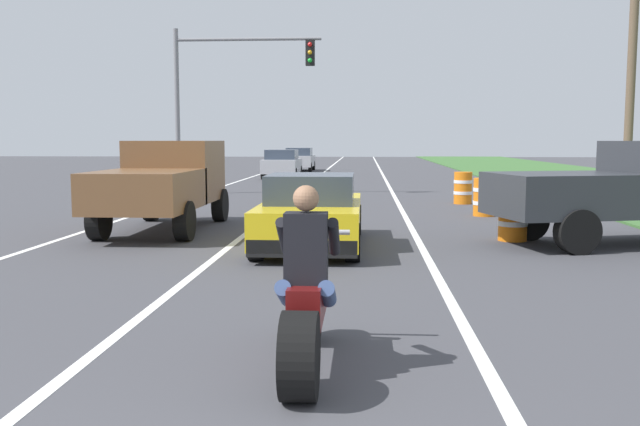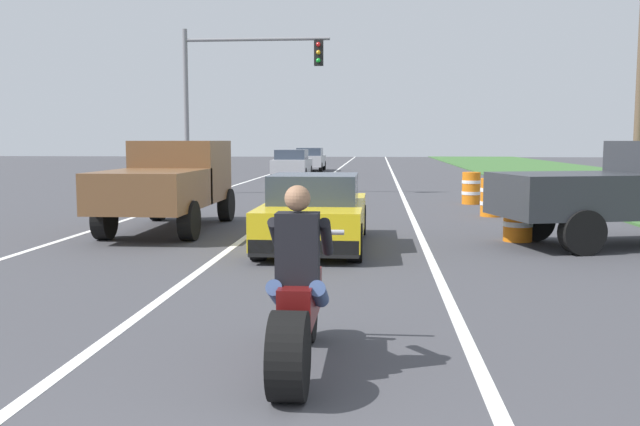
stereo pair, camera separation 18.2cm
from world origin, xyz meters
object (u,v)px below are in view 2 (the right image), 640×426
at_px(pickup_truck_right_shoulder_dark_grey, 637,187).
at_px(distant_car_far_ahead, 292,163).
at_px(motorcycle_with_rider, 298,306).
at_px(traffic_light_mast_near, 232,83).
at_px(sports_car_yellow, 315,213).
at_px(pickup_truck_left_lane_brown, 170,180).
at_px(construction_barrel_mid, 491,197).
at_px(construction_barrel_far, 471,188).
at_px(construction_barrel_nearest, 518,216).
at_px(distant_car_further_ahead, 310,159).

distance_m(pickup_truck_right_shoulder_dark_grey, distant_car_far_ahead, 24.21).
xyz_separation_m(motorcycle_with_rider, traffic_light_mast_near, (-4.65, 19.05, 3.45)).
distance_m(sports_car_yellow, traffic_light_mast_near, 13.24).
xyz_separation_m(pickup_truck_left_lane_brown, construction_barrel_mid, (7.58, 3.32, -0.60)).
bearing_deg(construction_barrel_far, construction_barrel_nearest, -91.05).
bearing_deg(construction_barrel_nearest, pickup_truck_right_shoulder_dark_grey, -8.65).
xyz_separation_m(pickup_truck_left_lane_brown, pickup_truck_right_shoulder_dark_grey, (9.49, -1.46, 0.00)).
height_order(sports_car_yellow, traffic_light_mast_near, traffic_light_mast_near).
bearing_deg(construction_barrel_mid, construction_barrel_far, 90.98).
bearing_deg(motorcycle_with_rider, construction_barrel_far, 77.30).
relative_size(pickup_truck_left_lane_brown, pickup_truck_right_shoulder_dark_grey, 0.93).
distance_m(motorcycle_with_rider, traffic_light_mast_near, 19.92).
bearing_deg(traffic_light_mast_near, distant_car_further_ahead, 87.29).
height_order(pickup_truck_right_shoulder_dark_grey, construction_barrel_far, pickup_truck_right_shoulder_dark_grey).
distance_m(sports_car_yellow, construction_barrel_mid, 6.89).
bearing_deg(construction_barrel_mid, traffic_light_mast_near, 141.53).
bearing_deg(construction_barrel_nearest, pickup_truck_left_lane_brown, 171.22).
relative_size(construction_barrel_nearest, construction_barrel_far, 1.00).
height_order(construction_barrel_far, distant_car_further_ahead, distant_car_further_ahead).
bearing_deg(pickup_truck_left_lane_brown, distant_car_far_ahead, 89.72).
bearing_deg(traffic_light_mast_near, construction_barrel_far, -20.82).
height_order(sports_car_yellow, construction_barrel_far, sports_car_yellow).
distance_m(construction_barrel_nearest, construction_barrel_far, 7.92).
distance_m(traffic_light_mast_near, distant_car_further_ahead, 19.86).
height_order(construction_barrel_mid, distant_car_further_ahead, distant_car_further_ahead).
height_order(construction_barrel_mid, distant_car_far_ahead, distant_car_far_ahead).
bearing_deg(pickup_truck_right_shoulder_dark_grey, construction_barrel_nearest, 171.35).
xyz_separation_m(pickup_truck_right_shoulder_dark_grey, traffic_light_mast_near, (-10.21, 11.37, 2.94)).
distance_m(construction_barrel_mid, distant_car_far_ahead, 19.06).
bearing_deg(pickup_truck_right_shoulder_dark_grey, construction_barrel_mid, 111.81).
height_order(motorcycle_with_rider, traffic_light_mast_near, traffic_light_mast_near).
bearing_deg(construction_barrel_far, sports_car_yellow, -114.48).
xyz_separation_m(construction_barrel_nearest, distant_car_further_ahead, (-7.17, 30.61, 0.27)).
xyz_separation_m(traffic_light_mast_near, distant_car_further_ahead, (0.93, 19.56, -3.27)).
relative_size(sports_car_yellow, distant_car_far_ahead, 1.08).
bearing_deg(distant_car_further_ahead, traffic_light_mast_near, -92.71).
height_order(motorcycle_with_rider, pickup_truck_right_shoulder_dark_grey, pickup_truck_right_shoulder_dark_grey).
bearing_deg(distant_car_further_ahead, distant_car_far_ahead, -90.68).
relative_size(construction_barrel_nearest, distant_car_further_ahead, 0.25).
bearing_deg(traffic_light_mast_near, sports_car_yellow, -71.02).
distance_m(pickup_truck_right_shoulder_dark_grey, construction_barrel_mid, 5.18).
distance_m(traffic_light_mast_near, distant_car_far_ahead, 11.45).
bearing_deg(distant_car_further_ahead, sports_car_yellow, -84.17).
relative_size(construction_barrel_mid, distant_car_further_ahead, 0.25).
bearing_deg(construction_barrel_mid, distant_car_further_ahead, 105.74).
xyz_separation_m(traffic_light_mast_near, construction_barrel_nearest, (8.09, -11.05, -3.54)).
bearing_deg(distant_car_further_ahead, construction_barrel_mid, -74.26).
xyz_separation_m(pickup_truck_left_lane_brown, traffic_light_mast_near, (-0.72, 9.91, 2.94)).
relative_size(pickup_truck_left_lane_brown, construction_barrel_far, 4.80).
height_order(pickup_truck_left_lane_brown, distant_car_further_ahead, pickup_truck_left_lane_brown).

